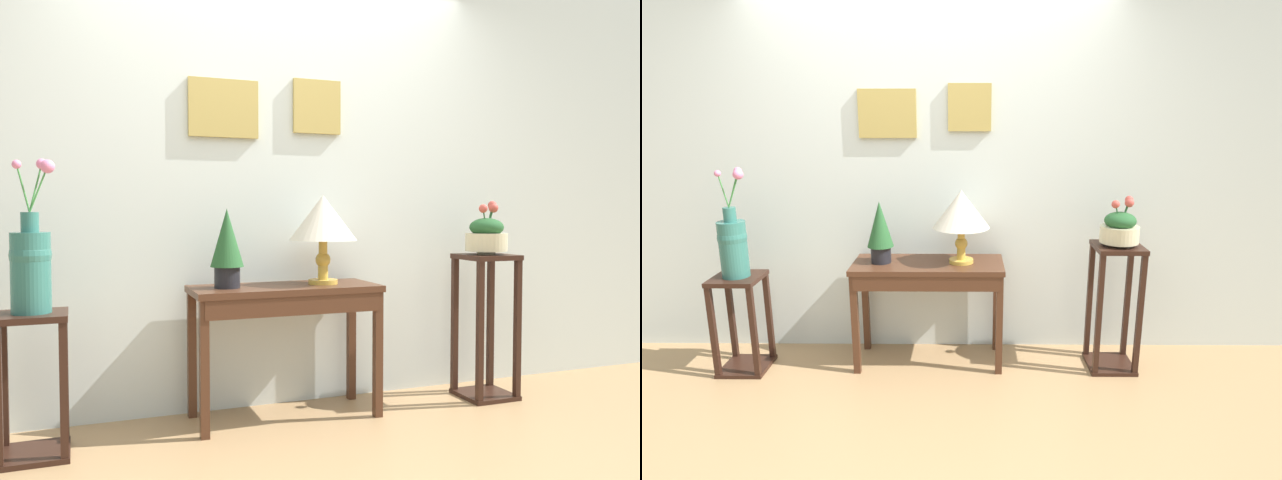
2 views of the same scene
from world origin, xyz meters
The scene contains 9 objects.
ground_plane centered at (0.00, 0.00, 0.00)m, with size 12.00×12.00×0.01m, color #9E7A51.
back_wall_with_art centered at (0.00, 1.31, 1.40)m, with size 9.00×0.13×2.80m.
console_table centered at (-0.01, 0.99, 0.62)m, with size 1.02×0.43×0.73m.
table_lamp centered at (0.21, 1.01, 1.09)m, with size 0.38×0.38×0.50m.
potted_plant_on_console centered at (-0.33, 1.01, 0.96)m, with size 0.18×0.18×0.42m.
pedestal_stand_left centered at (-1.27, 0.88, 0.34)m, with size 0.31×0.31×0.67m.
flower_vase_tall_left centered at (-1.27, 0.88, 0.91)m, with size 0.20×0.18×0.71m.
pedestal_stand_right centered at (1.25, 0.93, 0.44)m, with size 0.31×0.31×0.88m.
planter_bowl_wide_right centered at (1.25, 0.93, 1.00)m, with size 0.25×0.25×0.33m.
Camera 2 is at (0.25, -2.30, 1.74)m, focal length 28.53 mm.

